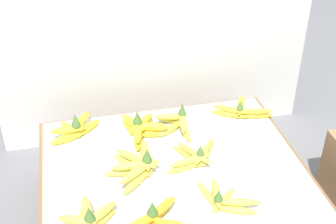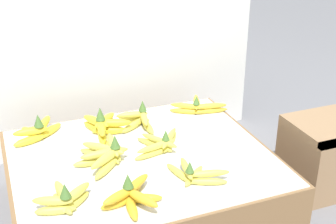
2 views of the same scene
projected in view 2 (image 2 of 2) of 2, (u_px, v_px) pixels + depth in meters
ground_plane at (142, 212)px, 1.79m from camera, size 10.00×10.00×0.00m
display_platform at (142, 185)px, 1.74m from camera, size 0.93×0.78×0.25m
back_vendor_table at (98, 54)px, 2.33m from camera, size 1.40×0.50×0.76m
wooden_crate at (330, 153)px, 1.91m from camera, size 0.34×0.27×0.29m
banana_bunch_front_left at (64, 199)px, 1.39m from camera, size 0.19×0.15×0.10m
banana_bunch_front_midleft at (132, 195)px, 1.42m from camera, size 0.20×0.22×0.10m
banana_bunch_front_midright at (195, 174)px, 1.53m from camera, size 0.17×0.19×0.09m
banana_bunch_middle_midleft at (106, 154)px, 1.63m from camera, size 0.20×0.25×0.11m
banana_bunch_middle_midright at (161, 143)px, 1.72m from camera, size 0.23×0.17×0.09m
banana_bunch_back_left at (38, 131)px, 1.79m from camera, size 0.21×0.16×0.11m
banana_bunch_back_midleft at (103, 126)px, 1.83m from camera, size 0.18×0.21×0.11m
banana_bunch_back_midright at (139, 119)px, 1.89m from camera, size 0.15×0.19×0.10m
banana_bunch_back_right at (198, 107)px, 2.01m from camera, size 0.24×0.16×0.09m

